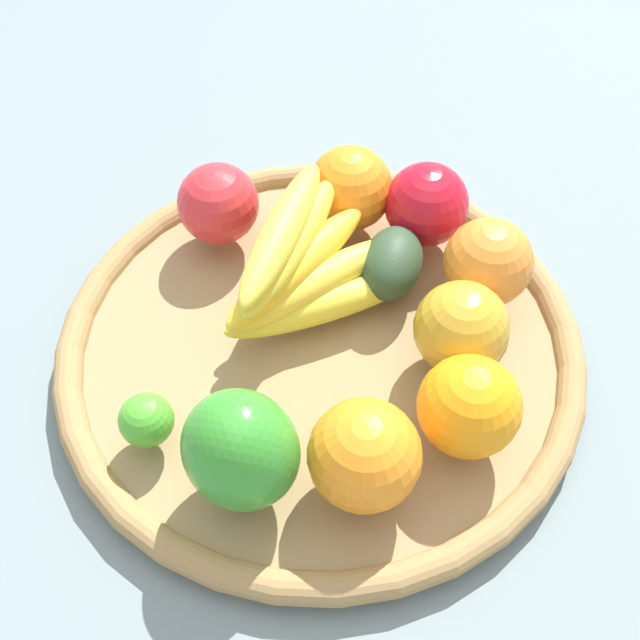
# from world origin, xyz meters

# --- Properties ---
(ground_plane) EXTENTS (2.40, 2.40, 0.00)m
(ground_plane) POSITION_xyz_m (0.00, 0.00, 0.00)
(ground_plane) COLOR slate
(ground_plane) RESTS_ON ground
(basket) EXTENTS (0.45, 0.45, 0.03)m
(basket) POSITION_xyz_m (0.00, 0.00, 0.01)
(basket) COLOR #987D53
(basket) RESTS_ON ground_plane
(orange_1) EXTENTS (0.08, 0.08, 0.08)m
(orange_1) POSITION_xyz_m (0.14, -0.03, 0.07)
(orange_1) COLOR orange
(orange_1) RESTS_ON basket
(avocado) EXTENTS (0.09, 0.09, 0.05)m
(avocado) POSITION_xyz_m (-0.03, 0.08, 0.06)
(avocado) COLOR #2C442D
(avocado) RESTS_ON basket
(apple_1) EXTENTS (0.09, 0.09, 0.07)m
(apple_1) POSITION_xyz_m (-0.15, -0.03, 0.07)
(apple_1) COLOR red
(apple_1) RESTS_ON basket
(banana_bunch) EXTENTS (0.14, 0.17, 0.09)m
(banana_bunch) POSITION_xyz_m (-0.04, 0.00, 0.07)
(banana_bunch) COLOR yellow
(banana_bunch) RESTS_ON basket
(apple_2) EXTENTS (0.10, 0.10, 0.08)m
(apple_2) POSITION_xyz_m (0.07, 0.09, 0.07)
(apple_2) COLOR gold
(apple_2) RESTS_ON basket
(bell_pepper) EXTENTS (0.11, 0.11, 0.10)m
(bell_pepper) POSITION_xyz_m (0.10, -0.11, 0.08)
(bell_pepper) COLOR #348F2A
(bell_pepper) RESTS_ON basket
(orange_0) EXTENTS (0.10, 0.10, 0.08)m
(orange_0) POSITION_xyz_m (-0.11, 0.08, 0.07)
(orange_0) COLOR orange
(orange_0) RESTS_ON basket
(apple_0) EXTENTS (0.10, 0.10, 0.08)m
(apple_0) POSITION_xyz_m (-0.06, 0.14, 0.07)
(apple_0) COLOR red
(apple_0) RESTS_ON basket
(orange_2) EXTENTS (0.09, 0.09, 0.08)m
(orange_2) POSITION_xyz_m (0.13, 0.06, 0.07)
(orange_2) COLOR orange
(orange_2) RESTS_ON basket
(lime_0) EXTENTS (0.05, 0.05, 0.04)m
(lime_0) POSITION_xyz_m (0.03, -0.16, 0.05)
(lime_0) COLOR green
(lime_0) RESTS_ON basket
(orange_3) EXTENTS (0.11, 0.11, 0.08)m
(orange_3) POSITION_xyz_m (0.02, 0.15, 0.07)
(orange_3) COLOR orange
(orange_3) RESTS_ON basket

